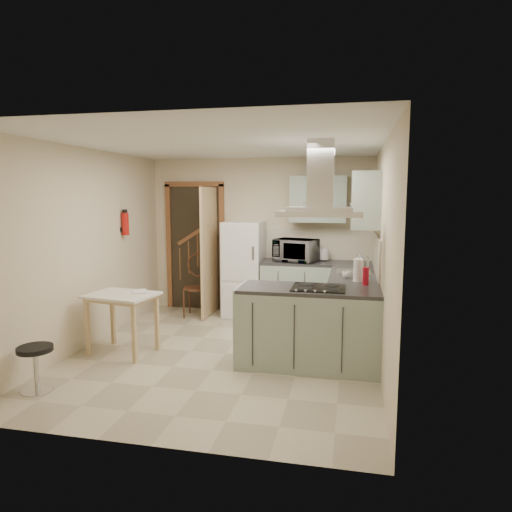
% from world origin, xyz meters
% --- Properties ---
extents(floor, '(4.20, 4.20, 0.00)m').
position_xyz_m(floor, '(0.00, 0.00, 0.00)').
color(floor, '#BAAF90').
rests_on(floor, ground).
extents(ceiling, '(4.20, 4.20, 0.00)m').
position_xyz_m(ceiling, '(0.00, 0.00, 2.50)').
color(ceiling, silver).
rests_on(ceiling, back_wall).
extents(back_wall, '(3.60, 0.00, 3.60)m').
position_xyz_m(back_wall, '(0.00, 2.10, 1.25)').
color(back_wall, beige).
rests_on(back_wall, floor).
extents(left_wall, '(0.00, 4.20, 4.20)m').
position_xyz_m(left_wall, '(-1.80, 0.00, 1.25)').
color(left_wall, beige).
rests_on(left_wall, floor).
extents(right_wall, '(0.00, 4.20, 4.20)m').
position_xyz_m(right_wall, '(1.80, 0.00, 1.25)').
color(right_wall, beige).
rests_on(right_wall, floor).
extents(doorway, '(1.10, 0.12, 2.10)m').
position_xyz_m(doorway, '(-1.10, 2.07, 1.05)').
color(doorway, brown).
rests_on(doorway, floor).
extents(fridge, '(0.60, 0.60, 1.50)m').
position_xyz_m(fridge, '(-0.20, 1.80, 0.75)').
color(fridge, white).
rests_on(fridge, floor).
extents(counter_back, '(1.08, 0.60, 0.90)m').
position_xyz_m(counter_back, '(0.66, 1.80, 0.45)').
color(counter_back, '#9EB2A0').
rests_on(counter_back, floor).
extents(counter_right, '(0.60, 1.95, 0.90)m').
position_xyz_m(counter_right, '(1.50, 1.12, 0.45)').
color(counter_right, '#9EB2A0').
rests_on(counter_right, floor).
extents(splashback, '(1.68, 0.02, 0.50)m').
position_xyz_m(splashback, '(0.96, 2.09, 1.15)').
color(splashback, beige).
rests_on(splashback, counter_back).
extents(wall_cabinet_back, '(0.85, 0.35, 0.70)m').
position_xyz_m(wall_cabinet_back, '(0.95, 1.93, 1.85)').
color(wall_cabinet_back, '#9EB2A0').
rests_on(wall_cabinet_back, back_wall).
extents(wall_cabinet_right, '(0.35, 0.90, 0.70)m').
position_xyz_m(wall_cabinet_right, '(1.62, 0.85, 1.85)').
color(wall_cabinet_right, '#9EB2A0').
rests_on(wall_cabinet_right, right_wall).
extents(peninsula, '(1.55, 0.65, 0.90)m').
position_xyz_m(peninsula, '(1.02, -0.18, 0.45)').
color(peninsula, '#9EB2A0').
rests_on(peninsula, floor).
extents(hob, '(0.58, 0.50, 0.01)m').
position_xyz_m(hob, '(1.12, -0.18, 0.91)').
color(hob, black).
rests_on(hob, peninsula).
extents(extractor_hood, '(0.90, 0.55, 0.10)m').
position_xyz_m(extractor_hood, '(1.12, -0.18, 1.72)').
color(extractor_hood, silver).
rests_on(extractor_hood, ceiling).
extents(sink, '(0.45, 0.40, 0.01)m').
position_xyz_m(sink, '(1.50, 0.95, 0.91)').
color(sink, silver).
rests_on(sink, counter_right).
extents(fire_extinguisher, '(0.10, 0.10, 0.32)m').
position_xyz_m(fire_extinguisher, '(-1.74, 0.90, 1.50)').
color(fire_extinguisher, '#B2140F').
rests_on(fire_extinguisher, left_wall).
extents(drop_leaf_table, '(0.87, 0.70, 0.74)m').
position_xyz_m(drop_leaf_table, '(-1.23, -0.22, 0.37)').
color(drop_leaf_table, tan).
rests_on(drop_leaf_table, floor).
extents(bentwood_chair, '(0.43, 0.43, 0.90)m').
position_xyz_m(bentwood_chair, '(-0.92, 1.58, 0.45)').
color(bentwood_chair, '#4E261A').
rests_on(bentwood_chair, floor).
extents(stool, '(0.34, 0.34, 0.46)m').
position_xyz_m(stool, '(-1.53, -1.40, 0.23)').
color(stool, black).
rests_on(stool, floor).
extents(microwave, '(0.72, 0.58, 0.34)m').
position_xyz_m(microwave, '(0.63, 1.78, 1.07)').
color(microwave, black).
rests_on(microwave, counter_back).
extents(kettle, '(0.16, 0.16, 0.21)m').
position_xyz_m(kettle, '(1.05, 1.93, 1.00)').
color(kettle, silver).
rests_on(kettle, counter_back).
extents(cereal_box, '(0.11, 0.19, 0.27)m').
position_xyz_m(cereal_box, '(0.81, 1.92, 1.03)').
color(cereal_box, orange).
rests_on(cereal_box, counter_back).
extents(soap_bottle, '(0.11, 0.11, 0.20)m').
position_xyz_m(soap_bottle, '(1.59, 1.49, 1.00)').
color(soap_bottle, '#ABAAB6').
rests_on(soap_bottle, counter_right).
extents(paper_towel, '(0.14, 0.14, 0.28)m').
position_xyz_m(paper_towel, '(1.55, 0.28, 1.04)').
color(paper_towel, silver).
rests_on(paper_towel, counter_right).
extents(cup, '(0.11, 0.11, 0.08)m').
position_xyz_m(cup, '(1.42, 0.50, 0.94)').
color(cup, silver).
rests_on(cup, counter_right).
extents(red_bottle, '(0.07, 0.07, 0.20)m').
position_xyz_m(red_bottle, '(1.63, 0.10, 1.00)').
color(red_bottle, '#B60F22').
rests_on(red_bottle, peninsula).
extents(book, '(0.26, 0.28, 0.10)m').
position_xyz_m(book, '(-1.14, -0.12, 0.79)').
color(book, '#A9383D').
rests_on(book, drop_leaf_table).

